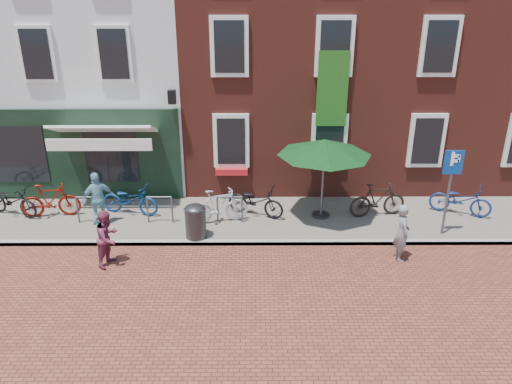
{
  "coord_description": "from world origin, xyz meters",
  "views": [
    {
      "loc": [
        1.19,
        -11.84,
        6.67
      ],
      "look_at": [
        1.25,
        0.77,
        1.23
      ],
      "focal_mm": 35.37,
      "sensor_mm": 36.0,
      "label": 1
    }
  ],
  "objects_px": {
    "parasol": "(325,144)",
    "bicycle_4": "(256,201)",
    "bicycle_6": "(461,200)",
    "woman": "(402,232)",
    "cafe_person": "(98,199)",
    "bicycle_2": "(130,199)",
    "parking_sign": "(451,178)",
    "bicycle_5": "(378,200)",
    "bicycle_3": "(219,206)",
    "litter_bin": "(195,220)",
    "bicycle_1": "(50,200)",
    "bicycle_0": "(12,201)",
    "boy": "(108,238)"
  },
  "relations": [
    {
      "from": "parking_sign",
      "to": "bicycle_5",
      "type": "distance_m",
      "value": 2.25
    },
    {
      "from": "cafe_person",
      "to": "bicycle_2",
      "type": "bearing_deg",
      "value": -167.69
    },
    {
      "from": "parasol",
      "to": "bicycle_4",
      "type": "bearing_deg",
      "value": 177.42
    },
    {
      "from": "woman",
      "to": "cafe_person",
      "type": "distance_m",
      "value": 8.3
    },
    {
      "from": "litter_bin",
      "to": "bicycle_4",
      "type": "distance_m",
      "value": 2.13
    },
    {
      "from": "bicycle_5",
      "to": "bicycle_0",
      "type": "bearing_deg",
      "value": 79.41
    },
    {
      "from": "woman",
      "to": "bicycle_4",
      "type": "height_order",
      "value": "woman"
    },
    {
      "from": "boy",
      "to": "bicycle_6",
      "type": "relative_size",
      "value": 0.83
    },
    {
      "from": "bicycle_2",
      "to": "parasol",
      "type": "bearing_deg",
      "value": -78.08
    },
    {
      "from": "parasol",
      "to": "bicycle_4",
      "type": "height_order",
      "value": "parasol"
    },
    {
      "from": "cafe_person",
      "to": "bicycle_2",
      "type": "height_order",
      "value": "cafe_person"
    },
    {
      "from": "boy",
      "to": "bicycle_1",
      "type": "bearing_deg",
      "value": 64.75
    },
    {
      "from": "bicycle_5",
      "to": "parking_sign",
      "type": "bearing_deg",
      "value": -136.5
    },
    {
      "from": "bicycle_5",
      "to": "bicycle_6",
      "type": "bearing_deg",
      "value": -97.57
    },
    {
      "from": "bicycle_0",
      "to": "bicycle_4",
      "type": "bearing_deg",
      "value": -69.49
    },
    {
      "from": "litter_bin",
      "to": "parasol",
      "type": "bearing_deg",
      "value": 19.93
    },
    {
      "from": "litter_bin",
      "to": "boy",
      "type": "xyz_separation_m",
      "value": [
        -2.03,
        -1.19,
        0.09
      ]
    },
    {
      "from": "bicycle_4",
      "to": "bicycle_5",
      "type": "distance_m",
      "value": 3.58
    },
    {
      "from": "bicycle_2",
      "to": "bicycle_4",
      "type": "xyz_separation_m",
      "value": [
        3.72,
        -0.12,
        0.0
      ]
    },
    {
      "from": "boy",
      "to": "litter_bin",
      "type": "bearing_deg",
      "value": -38.18
    },
    {
      "from": "bicycle_2",
      "to": "bicycle_3",
      "type": "distance_m",
      "value": 2.73
    },
    {
      "from": "parking_sign",
      "to": "bicycle_3",
      "type": "bearing_deg",
      "value": 173.18
    },
    {
      "from": "cafe_person",
      "to": "bicycle_5",
      "type": "distance_m",
      "value": 8.05
    },
    {
      "from": "bicycle_4",
      "to": "bicycle_3",
      "type": "bearing_deg",
      "value": 137.75
    },
    {
      "from": "litter_bin",
      "to": "cafe_person",
      "type": "bearing_deg",
      "value": 163.34
    },
    {
      "from": "bicycle_1",
      "to": "bicycle_5",
      "type": "distance_m",
      "value": 9.6
    },
    {
      "from": "litter_bin",
      "to": "bicycle_3",
      "type": "xyz_separation_m",
      "value": [
        0.57,
        0.91,
        -0.02
      ]
    },
    {
      "from": "parking_sign",
      "to": "bicycle_6",
      "type": "xyz_separation_m",
      "value": [
        0.93,
        1.26,
        -1.19
      ]
    },
    {
      "from": "bicycle_1",
      "to": "bicycle_4",
      "type": "height_order",
      "value": "bicycle_1"
    },
    {
      "from": "bicycle_6",
      "to": "woman",
      "type": "bearing_deg",
      "value": 158.85
    },
    {
      "from": "bicycle_2",
      "to": "bicycle_4",
      "type": "relative_size",
      "value": 1.0
    },
    {
      "from": "parking_sign",
      "to": "bicycle_1",
      "type": "distance_m",
      "value": 11.27
    },
    {
      "from": "woman",
      "to": "bicycle_5",
      "type": "bearing_deg",
      "value": 0.13
    },
    {
      "from": "bicycle_2",
      "to": "bicycle_6",
      "type": "relative_size",
      "value": 1.0
    },
    {
      "from": "bicycle_1",
      "to": "bicycle_2",
      "type": "xyz_separation_m",
      "value": [
        2.29,
        0.17,
        -0.05
      ]
    },
    {
      "from": "bicycle_3",
      "to": "bicycle_2",
      "type": "bearing_deg",
      "value": 62.3
    },
    {
      "from": "boy",
      "to": "cafe_person",
      "type": "height_order",
      "value": "cafe_person"
    },
    {
      "from": "parasol",
      "to": "bicycle_3",
      "type": "relative_size",
      "value": 1.57
    },
    {
      "from": "bicycle_1",
      "to": "bicycle_3",
      "type": "height_order",
      "value": "same"
    },
    {
      "from": "boy",
      "to": "bicycle_2",
      "type": "bearing_deg",
      "value": 23.05
    },
    {
      "from": "parasol",
      "to": "bicycle_5",
      "type": "relative_size",
      "value": 1.57
    },
    {
      "from": "litter_bin",
      "to": "parking_sign",
      "type": "relative_size",
      "value": 0.43
    },
    {
      "from": "woman",
      "to": "litter_bin",
      "type": "bearing_deg",
      "value": 77.8
    },
    {
      "from": "cafe_person",
      "to": "bicycle_0",
      "type": "height_order",
      "value": "cafe_person"
    },
    {
      "from": "parking_sign",
      "to": "bicycle_0",
      "type": "relative_size",
      "value": 1.38
    },
    {
      "from": "bicycle_3",
      "to": "bicycle_6",
      "type": "xyz_separation_m",
      "value": [
        7.13,
        0.52,
        -0.05
      ]
    },
    {
      "from": "cafe_person",
      "to": "bicycle_6",
      "type": "distance_m",
      "value": 10.53
    },
    {
      "from": "parasol",
      "to": "bicycle_3",
      "type": "bearing_deg",
      "value": -172.76
    },
    {
      "from": "litter_bin",
      "to": "bicycle_6",
      "type": "distance_m",
      "value": 7.82
    },
    {
      "from": "bicycle_4",
      "to": "woman",
      "type": "bearing_deg",
      "value": -98.95
    }
  ]
}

